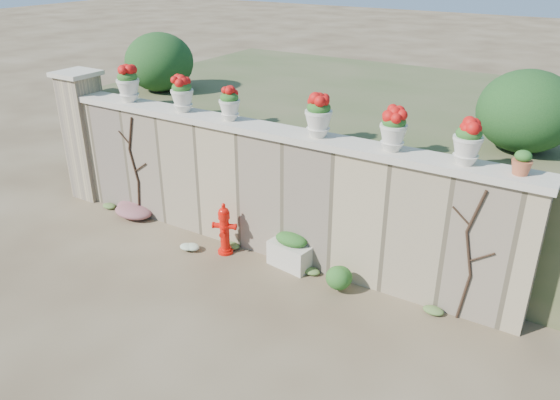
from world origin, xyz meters
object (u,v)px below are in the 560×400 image
Objects in this scene: fire_hydrant at (224,229)px; terracotta_pot at (522,164)px; urn_pot_0 at (128,84)px; planter_box at (291,251)px.

terracotta_pot is at bearing -15.04° from fire_hydrant.
planter_box is at bearing -4.15° from urn_pot_0.
terracotta_pot is at bearing 0.00° from urn_pot_0.
terracotta_pot is (6.43, 0.00, -0.17)m from urn_pot_0.
planter_box is 4.06m from urn_pot_0.
urn_pot_0 is (-2.33, 0.47, 1.96)m from fire_hydrant.
planter_box is 2.55× the size of terracotta_pot.
planter_box is at bearing -175.21° from terracotta_pot.
urn_pot_0 is 6.43m from terracotta_pot.
urn_pot_0 reaches higher than planter_box.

